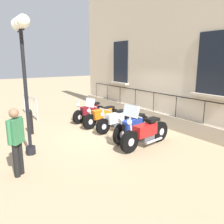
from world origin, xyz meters
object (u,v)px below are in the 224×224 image
at_px(crowd_barrier, 30,106).
at_px(bollard, 30,122).
at_px(motorcycle_maroon, 90,112).
at_px(motorcycle_white, 116,121).
at_px(pedestrian_standing, 16,138).
at_px(motorcycle_red, 145,133).
at_px(motorcycle_blue, 132,127).
at_px(motorcycle_orange, 102,116).
at_px(lamppost, 23,54).

relative_size(crowd_barrier, bollard, 2.22).
xyz_separation_m(motorcycle_maroon, motorcycle_white, (-0.12, 1.95, 0.01)).
bearing_deg(pedestrian_standing, motorcycle_red, 175.85).
height_order(motorcycle_maroon, motorcycle_blue, motorcycle_maroon).
bearing_deg(motorcycle_maroon, crowd_barrier, -48.74).
bearing_deg(crowd_barrier, bollard, 75.27).
relative_size(motorcycle_orange, bollard, 2.13).
bearing_deg(lamppost, motorcycle_maroon, -143.63).
relative_size(motorcycle_maroon, motorcycle_orange, 0.93).
relative_size(motorcycle_orange, lamppost, 0.53).
height_order(motorcycle_white, motorcycle_red, motorcycle_red).
bearing_deg(motorcycle_maroon, motorcycle_white, 93.42).
bearing_deg(motorcycle_orange, motorcycle_maroon, -86.64).
distance_m(motorcycle_blue, crowd_barrier, 5.78).
distance_m(motorcycle_maroon, pedestrian_standing, 5.33).
xyz_separation_m(crowd_barrier, bollard, (0.74, 2.81, -0.08)).
bearing_deg(motorcycle_white, motorcycle_orange, -86.52).
distance_m(lamppost, bollard, 3.17).
bearing_deg(motorcycle_white, crowd_barrier, -63.20).
height_order(motorcycle_orange, motorcycle_red, motorcycle_red).
xyz_separation_m(motorcycle_maroon, bollard, (2.79, 0.47, 0.08)).
bearing_deg(motorcycle_orange, motorcycle_white, 93.48).
bearing_deg(motorcycle_orange, crowd_barrier, -57.85).
distance_m(motorcycle_red, lamppost, 4.33).
xyz_separation_m(motorcycle_orange, lamppost, (3.37, 1.42, 2.47)).
xyz_separation_m(motorcycle_maroon, pedestrian_standing, (3.89, 3.60, 0.54)).
bearing_deg(bollard, motorcycle_maroon, -170.40).
height_order(motorcycle_maroon, motorcycle_white, motorcycle_maroon).
height_order(motorcycle_blue, crowd_barrier, crowd_barrier).
distance_m(motorcycle_blue, motorcycle_red, 0.87).
bearing_deg(bollard, motorcycle_white, 153.00).
xyz_separation_m(motorcycle_orange, crowd_barrier, (2.11, -3.36, 0.12)).
bearing_deg(motorcycle_red, motorcycle_white, -94.66).
xyz_separation_m(motorcycle_blue, motorcycle_red, (0.15, 0.86, 0.03)).
height_order(motorcycle_red, pedestrian_standing, pedestrian_standing).
bearing_deg(crowd_barrier, motorcycle_red, 107.90).
height_order(motorcycle_maroon, crowd_barrier, crowd_barrier).
relative_size(motorcycle_orange, motorcycle_white, 1.06).
relative_size(motorcycle_maroon, crowd_barrier, 0.89).
height_order(motorcycle_white, bollard, motorcycle_white).
distance_m(motorcycle_red, crowd_barrier, 6.53).
relative_size(crowd_barrier, pedestrian_standing, 1.28).
height_order(motorcycle_orange, crowd_barrier, motorcycle_orange).
bearing_deg(motorcycle_maroon, pedestrian_standing, 42.80).
bearing_deg(motorcycle_red, pedestrian_standing, -4.15).
relative_size(motorcycle_red, lamppost, 0.57).
height_order(motorcycle_orange, bollard, motorcycle_orange).
bearing_deg(motorcycle_blue, crowd_barrier, -68.08).
relative_size(motorcycle_white, motorcycle_red, 0.87).
height_order(motorcycle_maroon, motorcycle_red, motorcycle_red).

